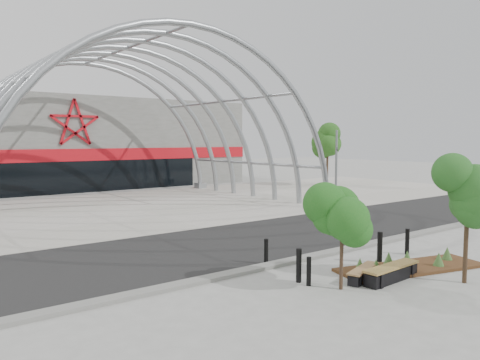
# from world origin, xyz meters

# --- Properties ---
(ground) EXTENTS (140.00, 140.00, 0.00)m
(ground) POSITION_xyz_m (0.00, 0.00, 0.00)
(ground) COLOR gray
(ground) RESTS_ON ground
(road) EXTENTS (140.00, 7.00, 0.02)m
(road) POSITION_xyz_m (0.00, 3.50, 0.01)
(road) COLOR black
(road) RESTS_ON ground
(forecourt) EXTENTS (60.00, 17.00, 0.04)m
(forecourt) POSITION_xyz_m (0.00, 15.50, 0.02)
(forecourt) COLOR #AAA69A
(forecourt) RESTS_ON ground
(kerb) EXTENTS (60.00, 0.50, 0.12)m
(kerb) POSITION_xyz_m (0.00, -0.25, 0.06)
(kerb) COLOR slate
(kerb) RESTS_ON ground
(arena_building) EXTENTS (34.00, 15.24, 8.00)m
(arena_building) POSITION_xyz_m (0.00, 33.45, 3.99)
(arena_building) COLOR slate
(arena_building) RESTS_ON ground
(vault_canopy) EXTENTS (20.80, 15.80, 20.36)m
(vault_canopy) POSITION_xyz_m (0.00, 15.50, 0.02)
(vault_canopy) COLOR #93989C
(vault_canopy) RESTS_ON ground
(planting_bed) EXTENTS (5.49, 2.90, 0.56)m
(planting_bed) POSITION_xyz_m (1.64, -3.27, 0.13)
(planting_bed) COLOR #3A2311
(planting_bed) RESTS_ON ground
(signal_pole) EXTENTS (0.14, 0.69, 4.92)m
(signal_pole) POSITION_xyz_m (9.66, 7.00, 2.57)
(signal_pole) COLOR slate
(signal_pole) RESTS_ON ground
(street_tree_0) EXTENTS (1.47, 1.47, 3.36)m
(street_tree_0) POSITION_xyz_m (-1.84, -3.30, 2.42)
(street_tree_0) COLOR #2F2117
(street_tree_0) RESTS_ON ground
(street_tree_1) EXTENTS (1.66, 1.66, 3.92)m
(street_tree_1) POSITION_xyz_m (1.64, -5.16, 2.82)
(street_tree_1) COLOR black
(street_tree_1) RESTS_ON ground
(bench_0) EXTENTS (1.85, 0.94, 0.38)m
(bench_0) POSITION_xyz_m (-0.55, -3.09, 0.19)
(bench_0) COLOR black
(bench_0) RESTS_ON ground
(bench_1) EXTENTS (2.38, 0.64, 0.49)m
(bench_1) POSITION_xyz_m (0.02, -3.71, 0.24)
(bench_1) COLOR black
(bench_1) RESTS_ON ground
(bollard_0) EXTENTS (0.17, 0.17, 1.04)m
(bollard_0) POSITION_xyz_m (-2.35, -2.07, 0.52)
(bollard_0) COLOR black
(bollard_0) RESTS_ON ground
(bollard_1) EXTENTS (0.14, 0.14, 0.87)m
(bollard_1) POSITION_xyz_m (-2.35, -2.49, 0.44)
(bollard_1) COLOR black
(bollard_1) RESTS_ON ground
(bollard_2) EXTENTS (0.15, 0.15, 0.91)m
(bollard_2) POSITION_xyz_m (-1.82, 0.09, 0.45)
(bollard_2) COLOR black
(bollard_2) RESTS_ON ground
(bollard_3) EXTENTS (0.18, 0.18, 1.12)m
(bollard_3) POSITION_xyz_m (1.49, -2.20, 0.56)
(bollard_3) COLOR black
(bollard_3) RESTS_ON ground
(bollard_4) EXTENTS (0.16, 0.16, 0.98)m
(bollard_4) POSITION_xyz_m (3.40, -2.04, 0.49)
(bollard_4) COLOR black
(bollard_4) RESTS_ON ground
(bg_tree_1) EXTENTS (2.70, 2.70, 5.91)m
(bg_tree_1) POSITION_xyz_m (21.00, 18.00, 4.25)
(bg_tree_1) COLOR black
(bg_tree_1) RESTS_ON ground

